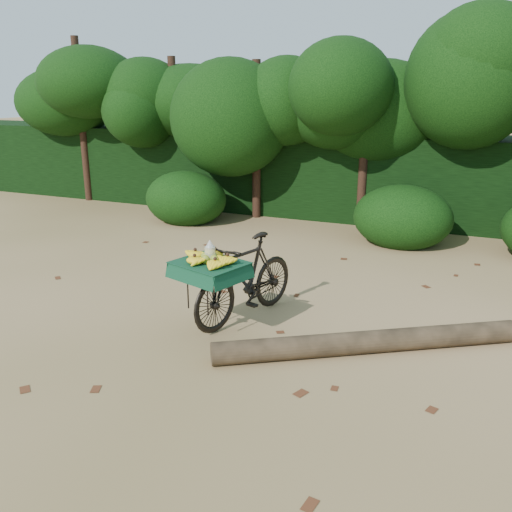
% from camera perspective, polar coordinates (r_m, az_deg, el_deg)
% --- Properties ---
extents(ground, '(80.00, 80.00, 0.00)m').
position_cam_1_polar(ground, '(6.79, -3.41, -6.65)').
color(ground, tan).
rests_on(ground, ground).
extents(vendor_bicycle, '(1.14, 1.89, 1.06)m').
position_cam_1_polar(vendor_bicycle, '(6.59, -1.27, -2.31)').
color(vendor_bicycle, black).
rests_on(vendor_bicycle, ground).
extents(fallen_log, '(3.00, 2.04, 0.25)m').
position_cam_1_polar(fallen_log, '(6.05, 11.72, -8.84)').
color(fallen_log, brown).
rests_on(fallen_log, ground).
extents(hedge_backdrop, '(26.00, 1.80, 1.80)m').
position_cam_1_polar(hedge_backdrop, '(12.31, 9.71, 8.40)').
color(hedge_backdrop, black).
rests_on(hedge_backdrop, ground).
extents(tree_row, '(14.50, 2.00, 4.00)m').
position_cam_1_polar(tree_row, '(11.59, 5.82, 13.49)').
color(tree_row, black).
rests_on(tree_row, ground).
extents(bush_clumps, '(8.80, 1.70, 0.90)m').
position_cam_1_polar(bush_clumps, '(10.37, 9.66, 4.22)').
color(bush_clumps, black).
rests_on(bush_clumps, ground).
extents(leaf_litter, '(7.00, 7.30, 0.01)m').
position_cam_1_polar(leaf_litter, '(7.33, -1.16, -4.72)').
color(leaf_litter, '#542A16').
rests_on(leaf_litter, ground).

